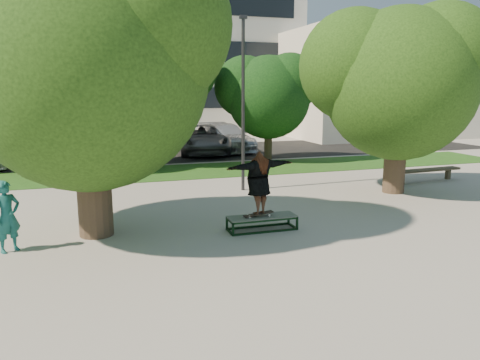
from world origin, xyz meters
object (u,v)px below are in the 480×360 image
object	(u,v)px
tree_left	(82,54)
car_grey	(203,139)
tree_right	(397,75)
car_dark	(75,150)
car_silver_b	(226,137)
lamppost	(243,103)
bench	(426,171)
grind_box	(262,223)
bystander	(7,216)

from	to	relation	value
tree_left	car_grey	xyz separation A→B (m)	(6.25, 14.28, -3.61)
tree_left	tree_right	distance (m)	10.41
car_dark	car_silver_b	bearing A→B (deg)	7.33
car_silver_b	tree_right	bearing A→B (deg)	-84.43
lamppost	car_dark	distance (m)	11.01
tree_left	bench	bearing A→B (deg)	14.36
tree_left	car_grey	bearing A→B (deg)	66.35
grind_box	bench	world-z (taller)	bench
car_grey	car_silver_b	distance (m)	1.72
car_dark	lamppost	bearing A→B (deg)	-62.96
bench	tree_right	bearing A→B (deg)	-157.49
bystander	bench	world-z (taller)	bystander
tree_left	car_silver_b	xyz separation A→B (m)	(7.82, 14.97, -3.62)
bench	bystander	bearing A→B (deg)	-168.48
tree_left	bystander	xyz separation A→B (m)	(-1.80, -0.76, -3.61)
car_dark	car_silver_b	size ratio (longest dim) A/B	0.72
bench	lamppost	bearing A→B (deg)	171.25
car_silver_b	bystander	bearing A→B (deg)	-126.29
car_grey	tree_right	bearing A→B (deg)	-64.68
tree_left	bystander	distance (m)	4.10
tree_right	tree_left	bearing A→B (deg)	-168.97
tree_left	grind_box	distance (m)	6.05
bystander	car_grey	xyz separation A→B (m)	(8.05, 15.04, -0.00)
lamppost	car_silver_b	distance (m)	11.59
tree_right	car_silver_b	bearing A→B (deg)	100.41
tree_right	car_dark	world-z (taller)	tree_right
car_grey	grind_box	bearing A→B (deg)	-90.15
grind_box	car_dark	distance (m)	14.63
tree_left	car_silver_b	distance (m)	17.28
tree_left	car_grey	size ratio (longest dim) A/B	1.22
bystander	tree_right	bearing A→B (deg)	-23.92
lamppost	grind_box	xyz separation A→B (m)	(-1.08, -4.87, -2.96)
lamppost	car_dark	xyz separation A→B (m)	(-6.00, 8.89, -2.49)
grind_box	car_dark	bearing A→B (deg)	109.67
bench	car_silver_b	xyz separation A→B (m)	(-4.97, 11.70, 0.39)
tree_right	car_grey	bearing A→B (deg)	107.85
bench	tree_left	bearing A→B (deg)	-169.59
lamppost	grind_box	size ratio (longest dim) A/B	3.39
bystander	car_dark	distance (m)	13.60
bench	car_grey	distance (m)	12.81
lamppost	bystander	size ratio (longest dim) A/B	3.75
lamppost	car_dark	size ratio (longest dim) A/B	1.53
car_grey	car_dark	bearing A→B (deg)	-160.50
tree_right	car_dark	size ratio (longest dim) A/B	1.63
bench	car_grey	world-z (taller)	car_grey
lamppost	bystander	xyz separation A→B (m)	(-7.09, -4.67, -2.34)
tree_right	bystander	size ratio (longest dim) A/B	3.99
tree_left	car_silver_b	world-z (taller)	tree_left
bench	car_silver_b	size ratio (longest dim) A/B	0.58
bench	car_silver_b	world-z (taller)	car_silver_b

